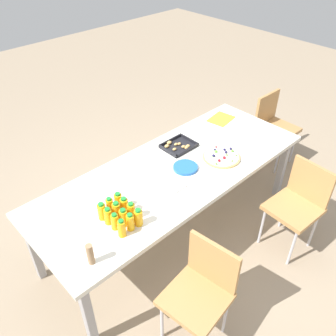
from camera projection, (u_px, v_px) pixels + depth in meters
The scene contains 23 objects.
ground_plane at pixel (173, 229), 3.46m from camera, with size 12.00×12.00×0.00m, color gray.
party_table at pixel (174, 175), 3.05m from camera, with size 2.51×0.94×0.73m.
chair_near_right at pixel (299, 201), 3.05m from camera, with size 0.42×0.42×0.83m.
chair_end at pixel (273, 123), 4.08m from camera, with size 0.41×0.41×0.83m.
chair_near_left at pixel (202, 288), 2.38m from camera, with size 0.45×0.45×0.83m.
juice_bottle_0 at pixel (122, 228), 2.40m from camera, with size 0.05×0.05×0.15m.
juice_bottle_1 at pixel (130, 222), 2.45m from camera, with size 0.06×0.06×0.14m.
juice_bottle_2 at pixel (138, 217), 2.48m from camera, with size 0.06×0.06×0.14m.
juice_bottle_3 at pixel (115, 222), 2.45m from camera, with size 0.05×0.05×0.14m.
juice_bottle_4 at pixel (123, 217), 2.48m from camera, with size 0.06×0.06×0.14m.
juice_bottle_5 at pixel (131, 211), 2.52m from camera, with size 0.06×0.06×0.15m.
juice_bottle_6 at pixel (108, 216), 2.49m from camera, with size 0.06×0.06×0.14m.
juice_bottle_7 at pixel (117, 211), 2.53m from camera, with size 0.06×0.06×0.15m.
juice_bottle_8 at pixel (124, 206), 2.57m from camera, with size 0.06×0.06×0.14m.
juice_bottle_9 at pixel (102, 211), 2.53m from camera, with size 0.06×0.06×0.14m.
juice_bottle_10 at pixel (110, 206), 2.57m from camera, with size 0.05×0.05×0.14m.
juice_bottle_11 at pixel (118, 201), 2.61m from camera, with size 0.06×0.06×0.14m.
fruit_pizza at pixel (222, 157), 3.14m from camera, with size 0.33×0.33×0.05m.
snack_tray at pixel (178, 146), 3.28m from camera, with size 0.29×0.24×0.04m.
plate_stack at pixel (185, 167), 3.02m from camera, with size 0.21×0.21×0.02m.
napkin_stack at pixel (175, 185), 2.85m from camera, with size 0.15×0.15×0.01m, color white.
cardboard_tube at pixel (90, 254), 2.21m from camera, with size 0.04×0.04×0.16m, color #9E7A56.
paper_folder at pixel (221, 119), 3.69m from camera, with size 0.26×0.20×0.01m, color yellow.
Camera 1 is at (-1.67, -1.69, 2.58)m, focal length 38.11 mm.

